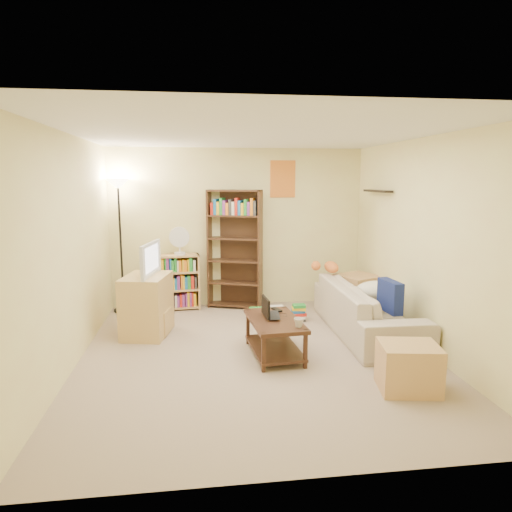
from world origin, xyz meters
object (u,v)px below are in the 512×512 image
short_bookshelf (178,282)px  tall_bookshelf (235,246)px  end_cabinet (408,367)px  tv_stand (147,305)px  floor_lamp (119,206)px  side_table (358,295)px  laptop (278,316)px  sofa (367,309)px  mug (299,323)px  desk_fan (179,240)px  tabby_cat (329,267)px  coffee_table (275,332)px  television (145,259)px

short_bookshelf → tall_bookshelf: bearing=-6.3°
tall_bookshelf → end_cabinet: (1.41, -3.12, -0.75)m
tv_stand → floor_lamp: size_ratio=0.39×
side_table → laptop: bearing=-137.2°
sofa → mug: sofa is taller
laptop → end_cabinet: (1.08, -1.11, -0.22)m
mug → short_bookshelf: 2.77m
end_cabinet → desk_fan: bearing=126.3°
sofa → mug: 1.48m
short_bookshelf → laptop: bearing=-64.9°
side_table → tabby_cat: bearing=173.2°
short_bookshelf → floor_lamp: 1.45m
coffee_table → desk_fan: bearing=114.5°
laptop → short_bookshelf: bearing=36.7°
television → tall_bookshelf: bearing=-35.7°
tall_bookshelf → mug: bearing=-59.5°
short_bookshelf → end_cabinet: 3.89m
coffee_table → floor_lamp: bearing=129.5°
mug → end_cabinet: bearing=-38.0°
sofa → end_cabinet: size_ratio=4.07×
mug → tv_stand: 2.14m
tv_stand → television: bearing=0.0°
short_bookshelf → desk_fan: bearing=-48.5°
sofa → desk_fan: (-2.47, 1.41, 0.78)m
tall_bookshelf → desk_fan: tall_bookshelf is taller
television → floor_lamp: (-0.48, 1.15, 0.61)m
sofa → tall_bookshelf: 2.27m
coffee_table → tv_stand: 1.79m
television → desk_fan: size_ratio=1.73×
television → short_bookshelf: 1.33m
television → end_cabinet: (2.66, -1.97, -0.78)m
sofa → laptop: bearing=113.9°
coffee_table → side_table: (1.51, 1.43, 0.02)m
coffee_table → sofa: bearing=20.5°
laptop → television: television is taller
end_cabinet → tabby_cat: bearing=91.5°
sofa → laptop: sofa is taller
tabby_cat → tv_stand: tabby_cat is taller
tv_stand → floor_lamp: bearing=124.2°
tabby_cat → sofa: bearing=-72.1°
sofa → floor_lamp: size_ratio=1.10×
laptop → floor_lamp: (-2.06, 2.01, 1.17)m
sofa → tall_bookshelf: bearing=48.8°
coffee_table → floor_lamp: size_ratio=0.50×
television → short_bookshelf: size_ratio=0.87×
tall_bookshelf → side_table: (1.79, -0.65, -0.68)m
tabby_cat → tv_stand: (-2.59, -0.55, -0.34)m
coffee_table → mug: mug is taller
coffee_table → tv_stand: size_ratio=1.29×
television → floor_lamp: size_ratio=0.37×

